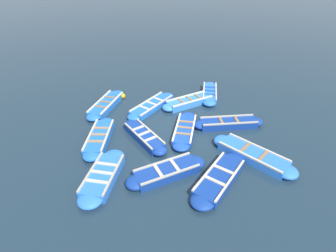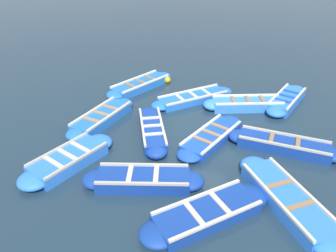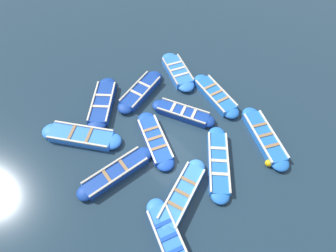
% 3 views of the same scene
% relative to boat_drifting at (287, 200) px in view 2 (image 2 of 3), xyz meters
% --- Properties ---
extents(ground_plane, '(120.00, 120.00, 0.00)m').
position_rel_boat_drifting_xyz_m(ground_plane, '(3.24, -2.51, -0.19)').
color(ground_plane, '#1C303F').
extents(boat_drifting, '(3.13, 3.65, 0.44)m').
position_rel_boat_drifting_xyz_m(boat_drifting, '(0.00, 0.00, 0.00)').
color(boat_drifting, blue).
rests_on(boat_drifting, ground).
extents(boat_stern_in, '(3.63, 1.98, 0.45)m').
position_rel_boat_drifting_xyz_m(boat_stern_in, '(1.64, -5.25, 0.01)').
color(boat_stern_in, '#3884E0').
rests_on(boat_stern_in, ground).
extents(boat_broadside, '(2.11, 3.31, 0.43)m').
position_rel_boat_drifting_xyz_m(boat_broadside, '(4.59, -2.15, -0.00)').
color(boat_broadside, navy).
rests_on(boat_broadside, ground).
extents(boat_bow_out, '(3.19, 3.25, 0.40)m').
position_rel_boat_drifting_xyz_m(boat_bow_out, '(1.90, 1.11, -0.02)').
color(boat_bow_out, navy).
rests_on(boat_bow_out, ground).
extents(boat_tucked, '(3.56, 1.80, 0.44)m').
position_rel_boat_drifting_xyz_m(boat_tucked, '(3.89, 0.44, 0.00)').
color(boat_tucked, navy).
rests_on(boat_tucked, ground).
extents(boat_alongside, '(3.26, 3.28, 0.35)m').
position_rel_boat_drifting_xyz_m(boat_alongside, '(3.89, -5.21, -0.04)').
color(boat_alongside, blue).
rests_on(boat_alongside, ground).
extents(boat_mid_row, '(1.95, 3.52, 0.36)m').
position_rel_boat_drifting_xyz_m(boat_mid_row, '(2.52, -2.43, -0.04)').
color(boat_mid_row, '#1947B7').
rests_on(boat_mid_row, ground).
extents(boat_far_corner, '(1.71, 3.34, 0.42)m').
position_rel_boat_drifting_xyz_m(boat_far_corner, '(0.12, -6.15, -0.01)').
color(boat_far_corner, blue).
rests_on(boat_far_corner, ground).
extents(boat_end_of_row, '(1.47, 3.56, 0.42)m').
position_rel_boat_drifting_xyz_m(boat_end_of_row, '(6.71, -2.41, -0.01)').
color(boat_end_of_row, blue).
rests_on(boat_end_of_row, ground).
extents(boat_centre, '(3.70, 0.96, 0.43)m').
position_rel_boat_drifting_xyz_m(boat_centre, '(0.16, -2.64, -0.00)').
color(boat_centre, navy).
rests_on(boat_centre, ground).
extents(boat_outer_left, '(2.33, 3.71, 0.39)m').
position_rel_boat_drifting_xyz_m(boat_outer_left, '(6.52, -5.74, -0.02)').
color(boat_outer_left, blue).
rests_on(boat_outer_left, ground).
extents(boat_outer_right, '(2.01, 3.45, 0.43)m').
position_rel_boat_drifting_xyz_m(boat_outer_right, '(6.42, 0.27, -0.00)').
color(boat_outer_right, blue).
rests_on(boat_outer_right, ground).
extents(buoy_orange_near, '(0.31, 0.31, 0.31)m').
position_rel_boat_drifting_xyz_m(buoy_orange_near, '(5.53, -6.70, -0.03)').
color(buoy_orange_near, '#EAB214').
rests_on(buoy_orange_near, ground).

